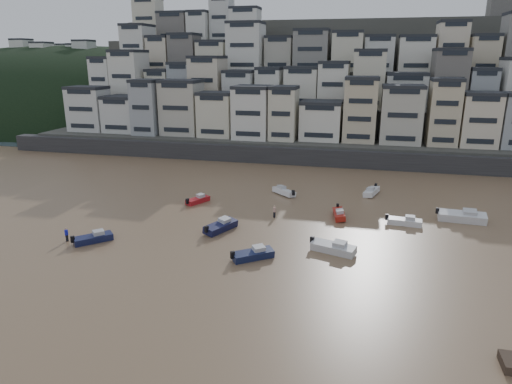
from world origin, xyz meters
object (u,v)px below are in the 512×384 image
(boat_c, at_px, (221,225))
(boat_h, at_px, (284,191))
(boat_a, at_px, (253,253))
(boat_g, at_px, (462,215))
(boat_e, at_px, (339,213))
(boat_i, at_px, (372,191))
(person_blue, at_px, (67,235))
(boat_f, at_px, (198,199))
(boat_d, at_px, (405,220))
(boat_b, at_px, (333,246))
(boat_j, at_px, (93,237))
(person_pink, at_px, (274,212))

(boat_c, relative_size, boat_h, 1.13)
(boat_h, bearing_deg, boat_a, 133.43)
(boat_h, bearing_deg, boat_g, -153.59)
(boat_a, distance_m, boat_h, 25.15)
(boat_a, bearing_deg, boat_e, 25.03)
(boat_i, bearing_deg, person_blue, -35.31)
(boat_c, distance_m, boat_g, 32.93)
(boat_e, distance_m, boat_f, 21.73)
(boat_i, bearing_deg, boat_d, 34.30)
(boat_b, height_order, boat_g, boat_g)
(boat_e, bearing_deg, boat_f, -103.86)
(boat_g, bearing_deg, boat_a, -139.46)
(boat_j, bearing_deg, boat_f, 23.23)
(boat_g, relative_size, boat_i, 1.31)
(person_pink, bearing_deg, boat_h, 93.35)
(boat_a, xyz_separation_m, boat_i, (12.85, 28.45, -0.00))
(boat_a, height_order, boat_j, boat_a)
(boat_f, bearing_deg, boat_a, -116.35)
(boat_d, relative_size, boat_i, 0.95)
(boat_b, distance_m, boat_d, 14.27)
(boat_c, bearing_deg, boat_f, 58.11)
(boat_h, distance_m, boat_i, 14.30)
(boat_e, height_order, boat_i, boat_i)
(boat_a, relative_size, boat_h, 1.04)
(boat_a, distance_m, person_blue, 23.39)
(boat_j, height_order, person_pink, person_pink)
(boat_i, relative_size, person_pink, 2.95)
(boat_b, xyz_separation_m, boat_e, (-0.14, 12.18, -0.11))
(boat_c, bearing_deg, boat_a, -116.23)
(boat_d, height_order, boat_e, boat_d)
(boat_b, height_order, person_pink, person_pink)
(boat_d, distance_m, boat_e, 8.79)
(person_blue, bearing_deg, boat_j, 9.08)
(boat_b, xyz_separation_m, boat_f, (-21.81, 13.85, -0.16))
(boat_c, height_order, boat_i, boat_c)
(person_blue, bearing_deg, person_pink, 32.15)
(boat_d, bearing_deg, boat_h, 156.17)
(boat_c, xyz_separation_m, boat_g, (31.03, 11.01, 0.16))
(boat_f, distance_m, boat_i, 28.20)
(boat_b, distance_m, boat_j, 28.92)
(boat_e, bearing_deg, person_blue, -72.04)
(boat_i, xyz_separation_m, boat_j, (-32.95, -28.38, -0.02))
(boat_i, distance_m, boat_j, 43.48)
(boat_h, height_order, person_blue, person_blue)
(boat_d, height_order, boat_i, boat_i)
(boat_a, height_order, boat_d, boat_a)
(boat_h, xyz_separation_m, boat_j, (-19.04, -25.06, 0.00))
(person_pink, bearing_deg, boat_b, -48.41)
(person_blue, bearing_deg, boat_g, 21.31)
(person_blue, bearing_deg, boat_c, 24.40)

